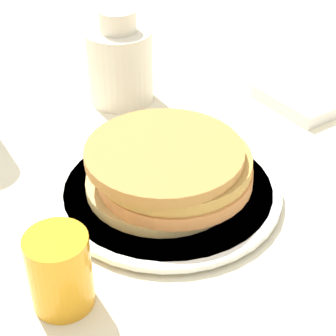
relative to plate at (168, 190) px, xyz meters
The scene contains 6 objects.
ground_plane 0.03m from the plate, 142.73° to the right, with size 4.00×4.00×0.00m, color beige.
plate is the anchor object (origin of this frame).
pancake_stack 0.03m from the plate, 113.24° to the left, with size 0.20×0.19×0.06m.
juice_glass 0.20m from the plate, 39.14° to the left, with size 0.06×0.06×0.08m.
cream_jug 0.26m from the plate, 92.88° to the right, with size 0.10×0.10×0.14m.
napkin 0.32m from the plate, 152.70° to the right, with size 0.16×0.15×0.02m.
Camera 1 is at (0.20, 0.52, 0.42)m, focal length 60.00 mm.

